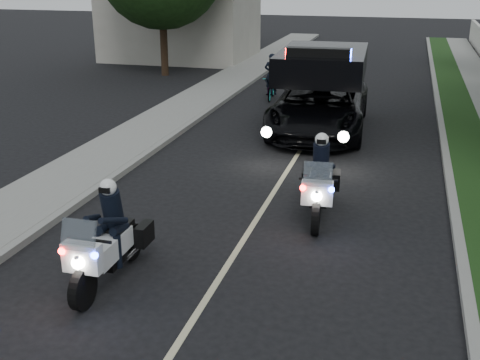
% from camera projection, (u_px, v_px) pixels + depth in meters
% --- Properties ---
extents(ground, '(120.00, 120.00, 0.00)m').
position_uv_depth(ground, '(188.00, 328.00, 8.95)').
color(ground, black).
rests_on(ground, ground).
extents(curb_right, '(0.20, 60.00, 0.15)m').
position_uv_depth(curb_right, '(445.00, 154.00, 16.95)').
color(curb_right, gray).
rests_on(curb_right, ground).
extents(grass_verge, '(1.20, 60.00, 0.16)m').
position_uv_depth(grass_verge, '(472.00, 156.00, 16.77)').
color(grass_verge, '#193814').
rests_on(grass_verge, ground).
extents(curb_left, '(0.20, 60.00, 0.15)m').
position_uv_depth(curb_left, '(176.00, 134.00, 19.02)').
color(curb_left, gray).
rests_on(curb_left, ground).
extents(sidewalk_left, '(2.00, 60.00, 0.16)m').
position_uv_depth(sidewalk_left, '(145.00, 131.00, 19.30)').
color(sidewalk_left, gray).
rests_on(sidewalk_left, ground).
extents(lane_marking, '(0.12, 50.00, 0.01)m').
position_uv_depth(lane_marking, '(303.00, 146.00, 18.01)').
color(lane_marking, '#BFB78C').
rests_on(lane_marking, ground).
extents(police_moto_left, '(0.76, 2.15, 1.82)m').
position_uv_depth(police_moto_left, '(111.00, 281.00, 10.29)').
color(police_moto_left, silver).
rests_on(police_moto_left, ground).
extents(police_moto_right, '(0.95, 2.23, 1.84)m').
position_uv_depth(police_moto_right, '(318.00, 216.00, 12.92)').
color(police_moto_right, silver).
rests_on(police_moto_right, ground).
extents(police_suv, '(3.18, 6.41, 3.05)m').
position_uv_depth(police_suv, '(318.00, 131.00, 19.59)').
color(police_suv, black).
rests_on(police_suv, ground).
extents(bicycle, '(0.80, 1.83, 0.93)m').
position_uv_depth(bicycle, '(271.00, 99.00, 24.32)').
color(bicycle, black).
rests_on(bicycle, ground).
extents(cyclist, '(0.61, 0.42, 1.65)m').
position_uv_depth(cyclist, '(271.00, 99.00, 24.32)').
color(cyclist, black).
rests_on(cyclist, ground).
extents(tree_left_near, '(6.32, 6.32, 10.22)m').
position_uv_depth(tree_left_near, '(165.00, 75.00, 29.67)').
color(tree_left_near, '#193913').
rests_on(tree_left_near, ground).
extents(tree_left_far, '(8.97, 8.97, 11.90)m').
position_uv_depth(tree_left_far, '(206.00, 53.00, 37.40)').
color(tree_left_far, black).
rests_on(tree_left_far, ground).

